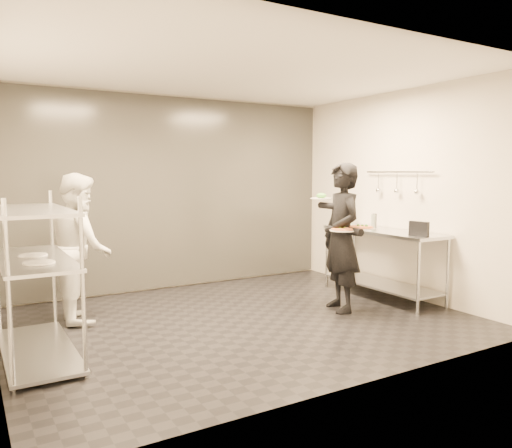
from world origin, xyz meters
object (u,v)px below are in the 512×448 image
pass_rack (35,274)px  pizza_plate_near (343,230)px  chef (81,247)px  pos_monitor (419,229)px  salad_plate (321,197)px  waiter (341,237)px  pizza_plate_far (361,227)px  bottle_clear (351,217)px  bottle_dark (374,221)px  bottle_green (373,222)px  prep_counter (382,252)px

pass_rack → pizza_plate_near: 3.34m
chef → pos_monitor: 4.00m
salad_plate → pos_monitor: salad_plate is taller
waiter → pizza_plate_far: size_ratio=5.33×
pizza_plate_near → pos_monitor: pos_monitor is taller
bottle_clear → bottle_dark: bearing=-97.4°
pizza_plate_near → bottle_green: (0.87, 0.40, 0.01)m
pizza_plate_near → bottle_green: 0.96m
bottle_green → bottle_dark: 0.31m
chef → pos_monitor: bearing=-110.8°
bottle_dark → pos_monitor: bearing=-101.3°
pizza_plate_near → bottle_clear: size_ratio=1.48×
prep_counter → salad_plate: 1.24m
bottle_green → chef: bearing=164.9°
salad_plate → bottle_dark: salad_plate is taller
pizza_plate_near → chef: bearing=153.3°
waiter → pizza_plate_near: 0.22m
pizza_plate_far → pos_monitor: size_ratio=1.33×
chef → bottle_clear: chef is taller
pass_rack → salad_plate: 3.41m
waiter → pos_monitor: size_ratio=7.12×
prep_counter → bottle_clear: bottle_clear is taller
salad_plate → bottle_green: 0.91m
pizza_plate_near → pos_monitor: (0.90, -0.35, -0.01)m
bottle_dark → bottle_green: bearing=-136.3°
salad_plate → prep_counter: bearing=-5.3°
pass_rack → salad_plate: pass_rack is taller
pizza_plate_far → salad_plate: 0.64m
waiter → pizza_plate_far: bearing=55.9°
bottle_clear → salad_plate: bearing=-147.8°
pizza_plate_near → salad_plate: bearing=84.9°
pizza_plate_far → bottle_dark: 1.04m
waiter → bottle_green: 0.80m
prep_counter → chef: chef is taller
bottle_green → salad_plate: bearing=175.5°
chef → salad_plate: chef is taller
waiter → bottle_dark: 1.09m
pass_rack → bottle_dark: pass_rack is taller
prep_counter → bottle_dark: bearing=73.3°
pizza_plate_near → bottle_green: bottle_green is taller
pizza_plate_far → bottle_dark: bearing=37.4°
pass_rack → chef: chef is taller
bottle_dark → salad_plate: bearing=-172.0°
chef → bottle_dark: 3.88m
pass_rack → pos_monitor: (4.21, -0.72, 0.24)m
pizza_plate_near → bottle_clear: 1.66m
bottle_green → bottle_dark: (0.22, 0.21, -0.01)m
pass_rack → prep_counter: bearing=0.0°
pizza_plate_far → bottle_dark: size_ratio=1.69×
prep_counter → bottle_green: bottle_green is taller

